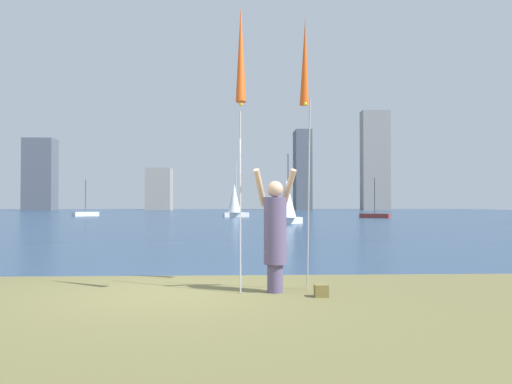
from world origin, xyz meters
TOP-DOWN VIEW (x-y plane):
  - ground at (0.00, 50.95)m, footprint 120.00×138.00m
  - person at (1.69, 0.02)m, footprint 0.73×0.54m
  - kite_flag_left at (1.13, -0.32)m, footprint 0.16×0.80m
  - kite_flag_right at (2.25, 0.52)m, footprint 0.16×0.79m
  - bag at (2.37, -0.42)m, footprint 0.21×0.18m
  - sailboat_0 at (14.80, 42.06)m, footprint 2.76×2.26m
  - sailboat_2 at (-15.33, 49.96)m, footprint 2.71×2.52m
  - sailboat_3 at (4.67, 27.50)m, footprint 2.26×2.33m
  - sailboat_4 at (1.09, 45.70)m, footprint 2.74×1.71m
  - skyline_tower_0 at (-37.75, 97.71)m, footprint 5.88×4.36m
  - skyline_tower_1 at (-14.81, 103.28)m, footprint 5.22×5.52m
  - skyline_tower_2 at (15.39, 100.22)m, footprint 3.32×6.11m
  - skyline_tower_3 at (30.60, 99.48)m, footprint 5.75×3.14m

SIDE VIEW (x-z plane):
  - ground at x=0.00m, z-range -0.12..0.00m
  - bag at x=2.37m, z-range 0.00..0.19m
  - sailboat_2 at x=-15.33m, z-range -1.75..2.30m
  - sailboat_0 at x=14.80m, z-range -1.68..2.23m
  - person at x=1.69m, z-range -0.02..1.99m
  - sailboat_3 at x=4.67m, z-range -0.87..4.00m
  - sailboat_4 at x=1.09m, z-range -1.15..4.62m
  - kite_flag_left at x=1.13m, z-range 1.40..5.97m
  - kite_flag_right at x=2.25m, z-range 1.46..6.13m
  - skyline_tower_1 at x=-14.81m, z-range 0.00..8.81m
  - skyline_tower_0 at x=-37.75m, z-range 0.00..14.34m
  - skyline_tower_2 at x=15.39m, z-range 0.00..16.62m
  - skyline_tower_3 at x=30.60m, z-range 0.00..20.73m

